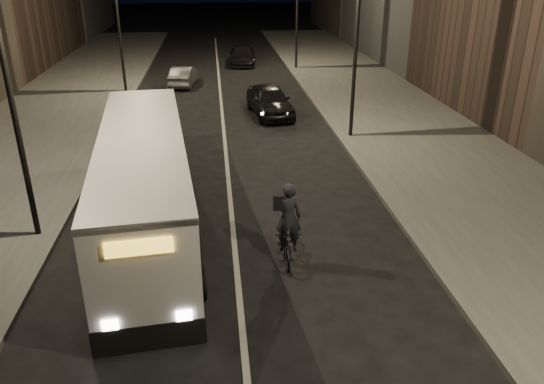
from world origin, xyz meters
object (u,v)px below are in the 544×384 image
object	(u,v)px
car_near	(270,100)
city_bus	(145,180)
car_mid	(184,76)
cyclist_on_bicycle	(287,235)
car_far	(242,55)
streetlight_right_mid	(352,13)
streetlight_left_near	(12,48)

from	to	relation	value
car_near	city_bus	bearing A→B (deg)	-119.86
city_bus	car_mid	distance (m)	19.42
cyclist_on_bicycle	car_near	bearing A→B (deg)	88.78
cyclist_on_bicycle	car_far	xyz separation A→B (m)	(0.53, 28.49, -0.08)
streetlight_right_mid	car_mid	distance (m)	14.63
car_near	car_mid	world-z (taller)	car_near
cyclist_on_bicycle	city_bus	bearing A→B (deg)	153.52
car_mid	car_far	distance (m)	8.06
streetlight_right_mid	car_mid	bearing A→B (deg)	123.11
city_bus	cyclist_on_bicycle	xyz separation A→B (m)	(3.83, -2.17, -0.84)
car_far	streetlight_right_mid	bearing A→B (deg)	-75.14
streetlight_left_near	cyclist_on_bicycle	world-z (taller)	streetlight_left_near
streetlight_right_mid	car_near	distance (m)	6.87
streetlight_left_near	city_bus	distance (m)	4.73
cyclist_on_bicycle	car_mid	size ratio (longest dim) A/B	0.62
cyclist_on_bicycle	car_near	world-z (taller)	cyclist_on_bicycle
car_mid	streetlight_right_mid	bearing A→B (deg)	130.84
car_near	car_far	size ratio (longest dim) A/B	0.96
car_mid	car_far	size ratio (longest dim) A/B	0.79
car_near	car_mid	distance (m)	8.73
city_bus	car_far	xyz separation A→B (m)	(4.36, 26.31, -0.92)
city_bus	car_mid	size ratio (longest dim) A/B	3.00
city_bus	streetlight_right_mid	bearing A→B (deg)	39.22
car_mid	city_bus	bearing A→B (deg)	97.03
streetlight_right_mid	city_bus	bearing A→B (deg)	-135.01
car_far	car_near	bearing A→B (deg)	-83.51
streetlight_right_mid	car_far	world-z (taller)	streetlight_right_mid
car_near	car_mid	size ratio (longest dim) A/B	1.22
streetlight_left_near	car_mid	size ratio (longest dim) A/B	2.19
cyclist_on_bicycle	car_mid	bearing A→B (deg)	102.54
car_mid	car_far	xyz separation A→B (m)	(4.12, 6.93, 0.07)
car_mid	streetlight_left_near	bearing A→B (deg)	88.73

